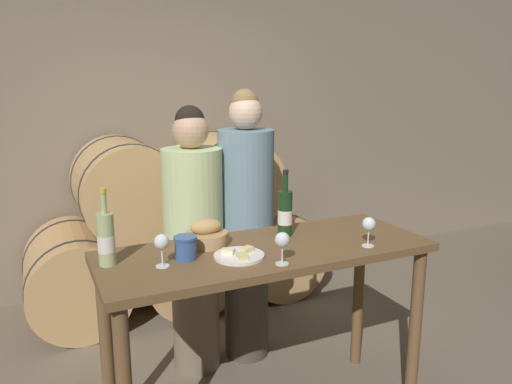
# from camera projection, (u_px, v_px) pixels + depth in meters

# --- Properties ---
(stone_wall_back) EXTENTS (10.00, 0.12, 3.20)m
(stone_wall_back) POSITION_uv_depth(u_px,v_px,m) (155.00, 96.00, 4.13)
(stone_wall_back) COLOR gray
(stone_wall_back) RESTS_ON ground_plane
(barrel_stack) EXTENTS (2.25, 0.84, 1.33)m
(barrel_stack) POSITION_uv_depth(u_px,v_px,m) (178.00, 230.00, 3.87)
(barrel_stack) COLOR tan
(barrel_stack) RESTS_ON ground_plane
(tasting_table) EXTENTS (1.61, 0.61, 0.95)m
(tasting_table) POSITION_uv_depth(u_px,v_px,m) (266.00, 276.00, 2.44)
(tasting_table) COLOR brown
(tasting_table) RESTS_ON ground_plane
(person_left) EXTENTS (0.35, 0.35, 1.60)m
(person_left) POSITION_uv_depth(u_px,v_px,m) (194.00, 241.00, 2.93)
(person_left) COLOR #756651
(person_left) RESTS_ON ground_plane
(person_right) EXTENTS (0.34, 0.34, 1.69)m
(person_right) POSITION_uv_depth(u_px,v_px,m) (246.00, 226.00, 3.06)
(person_right) COLOR #4C4238
(person_right) RESTS_ON ground_plane
(wine_bottle_red) EXTENTS (0.08, 0.08, 0.35)m
(wine_bottle_red) POSITION_uv_depth(u_px,v_px,m) (285.00, 213.00, 2.57)
(wine_bottle_red) COLOR #193819
(wine_bottle_red) RESTS_ON tasting_table
(wine_bottle_white) EXTENTS (0.08, 0.08, 0.34)m
(wine_bottle_white) POSITION_uv_depth(u_px,v_px,m) (106.00, 239.00, 2.16)
(wine_bottle_white) COLOR #ADBC7F
(wine_bottle_white) RESTS_ON tasting_table
(blue_crock) EXTENTS (0.11, 0.11, 0.11)m
(blue_crock) POSITION_uv_depth(u_px,v_px,m) (186.00, 247.00, 2.24)
(blue_crock) COLOR #335693
(blue_crock) RESTS_ON tasting_table
(bread_basket) EXTENTS (0.21, 0.21, 0.13)m
(bread_basket) POSITION_uv_depth(u_px,v_px,m) (206.00, 235.00, 2.44)
(bread_basket) COLOR tan
(bread_basket) RESTS_ON tasting_table
(cheese_plate) EXTENTS (0.23, 0.23, 0.04)m
(cheese_plate) POSITION_uv_depth(u_px,v_px,m) (239.00, 255.00, 2.28)
(cheese_plate) COLOR white
(cheese_plate) RESTS_ON tasting_table
(wine_glass_far_left) EXTENTS (0.07, 0.07, 0.15)m
(wine_glass_far_left) POSITION_uv_depth(u_px,v_px,m) (162.00, 243.00, 2.14)
(wine_glass_far_left) COLOR white
(wine_glass_far_left) RESTS_ON tasting_table
(wine_glass_left) EXTENTS (0.07, 0.07, 0.15)m
(wine_glass_left) POSITION_uv_depth(u_px,v_px,m) (282.00, 241.00, 2.17)
(wine_glass_left) COLOR white
(wine_glass_left) RESTS_ON tasting_table
(wine_glass_center) EXTENTS (0.07, 0.07, 0.15)m
(wine_glass_center) POSITION_uv_depth(u_px,v_px,m) (369.00, 225.00, 2.41)
(wine_glass_center) COLOR white
(wine_glass_center) RESTS_ON tasting_table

